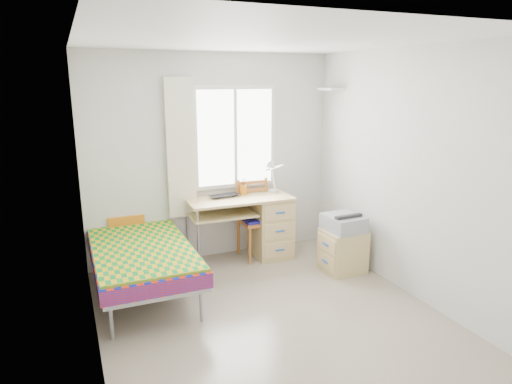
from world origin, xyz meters
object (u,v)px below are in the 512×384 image
Objects in this scene: chair at (257,214)px; cabinet at (343,251)px; bed at (138,247)px; desk at (265,223)px; printer at (343,223)px.

cabinet is (0.76, -0.87, -0.31)m from chair.
bed is at bearing -166.34° from chair.
chair reaches higher than bed.
desk is 0.16m from chair.
printer is (0.74, -0.87, 0.05)m from chair.
printer is at bearing 173.98° from cabinet.
bed is 4.62× the size of printer.
bed is 1.61m from chair.
chair is 1.19m from cabinet.
desk is at bearing 9.08° from bed.
bed reaches higher than printer.
printer is (-0.01, 0.00, 0.36)m from cabinet.
chair is 2.16× the size of printer.
desk is (1.67, 0.27, -0.01)m from bed.
bed reaches higher than desk.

